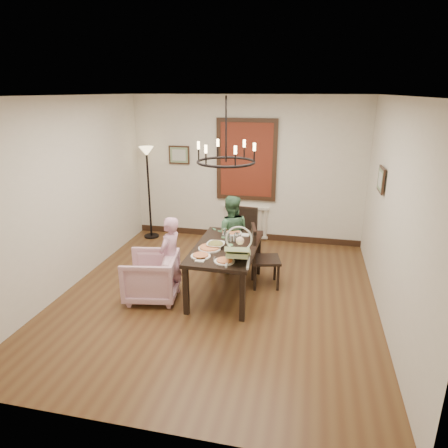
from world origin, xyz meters
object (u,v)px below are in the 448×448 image
at_px(floor_lamp, 149,194).
at_px(dining_table, 226,252).
at_px(chair_right, 266,256).
at_px(elderly_woman, 170,264).
at_px(seated_man, 231,241).
at_px(baby_bouncer, 238,250).
at_px(drinking_glass, 227,238).
at_px(chair_far, 242,236).
at_px(armchair, 151,277).

bearing_deg(floor_lamp, dining_table, -44.88).
relative_size(chair_right, elderly_woman, 0.97).
bearing_deg(elderly_woman, seated_man, 159.73).
distance_m(baby_bouncer, drinking_glass, 0.71).
xyz_separation_m(chair_far, elderly_woman, (-0.80, -1.38, 0.01)).
distance_m(dining_table, armchair, 1.13).
height_order(chair_right, baby_bouncer, baby_bouncer).
height_order(baby_bouncer, floor_lamp, floor_lamp).
distance_m(elderly_woman, baby_bouncer, 1.12).
bearing_deg(seated_man, elderly_woman, 46.82).
bearing_deg(armchair, chair_right, 106.20).
relative_size(seated_man, floor_lamp, 0.59).
xyz_separation_m(chair_far, floor_lamp, (-2.04, 0.88, 0.42)).
distance_m(drinking_glass, floor_lamp, 2.72).
xyz_separation_m(dining_table, chair_right, (0.54, 0.35, -0.17)).
relative_size(elderly_woman, floor_lamp, 0.55).
height_order(seated_man, drinking_glass, seated_man).
height_order(chair_far, chair_right, chair_far).
xyz_separation_m(chair_far, drinking_glass, (-0.05, -0.97, 0.32)).
relative_size(dining_table, floor_lamp, 0.87).
bearing_deg(floor_lamp, chair_right, -32.86).
height_order(armchair, floor_lamp, floor_lamp).
bearing_deg(dining_table, drinking_glass, 92.60).
bearing_deg(chair_far, dining_table, -86.68).
bearing_deg(armchair, baby_bouncer, 75.87).
bearing_deg(elderly_woman, baby_bouncer, 90.48).
relative_size(chair_right, armchair, 1.30).
relative_size(chair_far, chair_right, 1.01).
height_order(dining_table, floor_lamp, floor_lamp).
xyz_separation_m(chair_far, armchair, (-1.05, -1.51, -0.15)).
bearing_deg(dining_table, seated_man, 96.57).
height_order(chair_right, elderly_woman, elderly_woman).
bearing_deg(floor_lamp, seated_man, -32.96).
relative_size(chair_right, baby_bouncer, 1.92).
height_order(chair_right, drinking_glass, chair_right).
distance_m(chair_right, floor_lamp, 3.05).
distance_m(elderly_woman, drinking_glass, 0.91).
distance_m(chair_right, drinking_glass, 0.67).
bearing_deg(chair_right, seated_man, 44.28).
distance_m(chair_far, drinking_glass, 1.02).
bearing_deg(elderly_woman, floor_lamp, -138.38).
relative_size(chair_right, drinking_glass, 6.69).
xyz_separation_m(armchair, floor_lamp, (-0.99, 2.39, 0.56)).
distance_m(chair_right, armchair, 1.73).
distance_m(chair_far, baby_bouncer, 1.68).
bearing_deg(floor_lamp, chair_far, -23.37).
distance_m(dining_table, chair_right, 0.67).
bearing_deg(floor_lamp, baby_bouncer, -47.71).
xyz_separation_m(chair_right, floor_lamp, (-2.54, 1.64, 0.42)).
relative_size(dining_table, drinking_glass, 10.88).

